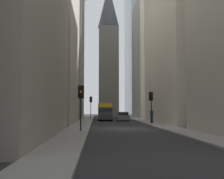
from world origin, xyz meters
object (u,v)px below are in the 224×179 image
at_px(pedestrian, 152,115).
at_px(discarded_bottle, 163,126).
at_px(delivery_truck, 105,112).
at_px(hatchback_grey, 123,117).
at_px(traffic_light_foreground, 81,97).
at_px(traffic_light_midblock, 151,100).
at_px(traffic_light_far_junction, 91,102).

distance_m(pedestrian, discarded_bottle, 8.18).
relative_size(delivery_truck, hatchback_grey, 1.50).
relative_size(traffic_light_foreground, discarded_bottle, 14.10).
distance_m(traffic_light_foreground, pedestrian, 15.17).
bearing_deg(traffic_light_foreground, delivery_truck, -6.54).
bearing_deg(traffic_light_foreground, discarded_bottle, -61.35).
bearing_deg(delivery_truck, pedestrian, -151.86).
bearing_deg(hatchback_grey, discarded_bottle, -171.50).
height_order(delivery_truck, discarded_bottle, delivery_truck).
relative_size(hatchback_grey, traffic_light_midblock, 1.10).
distance_m(traffic_light_midblock, discarded_bottle, 7.24).
bearing_deg(traffic_light_midblock, pedestrian, -13.24).
bearing_deg(hatchback_grey, traffic_light_foreground, 165.61).
xyz_separation_m(delivery_truck, hatchback_grey, (-1.93, -2.80, -0.80)).
bearing_deg(traffic_light_far_junction, pedestrian, -155.55).
bearing_deg(delivery_truck, hatchback_grey, -124.64).
bearing_deg(traffic_light_midblock, discarded_bottle, 179.26).
relative_size(traffic_light_far_junction, discarded_bottle, 15.14).
distance_m(delivery_truck, traffic_light_midblock, 13.43).
distance_m(traffic_light_foreground, traffic_light_far_junction, 30.60).
distance_m(traffic_light_foreground, traffic_light_midblock, 13.70).
height_order(delivery_truck, traffic_light_far_junction, traffic_light_far_junction).
distance_m(hatchback_grey, traffic_light_midblock, 10.84).
xyz_separation_m(hatchback_grey, traffic_light_midblock, (-10.25, -2.62, 2.35)).
distance_m(delivery_truck, hatchback_grey, 3.50).
xyz_separation_m(hatchback_grey, traffic_light_far_junction, (9.29, 5.28, 2.48)).
height_order(delivery_truck, traffic_light_foreground, traffic_light_foreground).
xyz_separation_m(traffic_light_foreground, traffic_light_far_junction, (30.60, -0.18, 0.21)).
bearing_deg(pedestrian, hatchback_grey, 18.51).
height_order(hatchback_grey, discarded_bottle, hatchback_grey).
height_order(traffic_light_foreground, discarded_bottle, traffic_light_foreground).
height_order(delivery_truck, hatchback_grey, delivery_truck).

